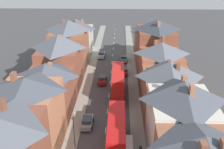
{
  "coord_description": "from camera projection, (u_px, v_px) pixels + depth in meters",
  "views": [
    {
      "loc": [
        2.23,
        -16.94,
        25.43
      ],
      "look_at": [
        0.46,
        34.76,
        2.51
      ],
      "focal_mm": 42.0,
      "sensor_mm": 36.0,
      "label": 1
    }
  ],
  "objects": [
    {
      "name": "double_decker_bus_mid_street",
      "position": [
        116.0,
        134.0,
        36.86
      ],
      "size": [
        2.74,
        10.8,
        5.3
      ],
      "color": "red",
      "rests_on": "ground"
    },
    {
      "name": "centre_line_dashes",
      "position": [
        110.0,
        82.0,
        58.75
      ],
      "size": [
        0.14,
        97.8,
        0.01
      ],
      "color": "silver",
      "rests_on": "ground"
    },
    {
      "name": "pedestrian_mid_left",
      "position": [
        140.0,
        149.0,
        36.66
      ],
      "size": [
        0.36,
        0.22,
        1.61
      ],
      "color": "#23232D",
      "rests_on": "pavement_right"
    },
    {
      "name": "car_parked_left_a",
      "position": [
        102.0,
        79.0,
        58.4
      ],
      "size": [
        1.9,
        4.53,
        1.69
      ],
      "color": "maroon",
      "rests_on": "ground"
    },
    {
      "name": "terrace_row_right",
      "position": [
        169.0,
        91.0,
        42.38
      ],
      "size": [
        8.0,
        68.38,
        13.59
      ],
      "color": "#BCB7A8",
      "rests_on": "ground"
    },
    {
      "name": "street_lamp",
      "position": [
        74.0,
        129.0,
        37.29
      ],
      "size": [
        0.2,
        1.12,
        5.5
      ],
      "color": "black",
      "rests_on": "ground"
    },
    {
      "name": "pavement_left",
      "position": [
        89.0,
        78.0,
        60.71
      ],
      "size": [
        2.2,
        104.0,
        0.14
      ],
      "primitive_type": "cube",
      "color": "gray",
      "rests_on": "ground"
    },
    {
      "name": "car_parked_right_a",
      "position": [
        124.0,
        71.0,
        62.72
      ],
      "size": [
        1.9,
        3.87,
        1.58
      ],
      "color": "maroon",
      "rests_on": "ground"
    },
    {
      "name": "car_near_blue",
      "position": [
        124.0,
        58.0,
        70.5
      ],
      "size": [
        1.9,
        4.0,
        1.68
      ],
      "color": "gray",
      "rests_on": "ground"
    },
    {
      "name": "terrace_row_left",
      "position": [
        49.0,
        83.0,
        45.45
      ],
      "size": [
        8.0,
        73.53,
        12.49
      ],
      "color": "silver",
      "rests_on": "ground"
    },
    {
      "name": "car_near_silver",
      "position": [
        87.0,
        122.0,
        43.11
      ],
      "size": [
        1.9,
        4.03,
        1.66
      ],
      "color": "gray",
      "rests_on": "ground"
    },
    {
      "name": "double_decker_bus_lead",
      "position": [
        118.0,
        82.0,
        52.44
      ],
      "size": [
        2.74,
        10.8,
        5.3
      ],
      "color": "red",
      "rests_on": "ground"
    },
    {
      "name": "car_parked_left_b",
      "position": [
        101.0,
        55.0,
        73.35
      ],
      "size": [
        1.9,
        4.33,
        1.69
      ],
      "color": "#B7BABF",
      "rests_on": "ground"
    },
    {
      "name": "pavement_right",
      "position": [
        133.0,
        79.0,
        60.39
      ],
      "size": [
        2.2,
        104.0,
        0.14
      ],
      "primitive_type": "cube",
      "color": "gray",
      "rests_on": "ground"
    }
  ]
}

